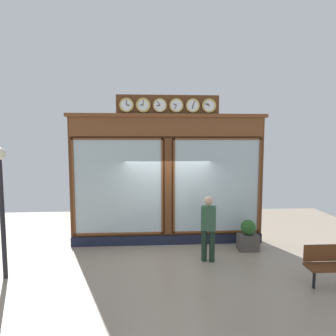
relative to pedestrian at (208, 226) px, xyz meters
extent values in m
plane|color=gray|center=(0.96, 1.55, -0.93)|extent=(14.00, 14.00, 0.00)
cube|color=#5B3319|center=(0.96, -1.40, 0.95)|extent=(5.69, 0.30, 3.76)
cube|color=#191E33|center=(0.96, -1.23, -0.79)|extent=(5.69, 0.08, 0.28)
cube|color=brown|center=(0.96, -1.21, 2.56)|extent=(5.58, 0.08, 0.54)
cube|color=brown|center=(0.96, -1.23, 2.88)|extent=(5.81, 0.20, 0.10)
cube|color=silver|center=(-0.49, -1.23, 0.83)|extent=(2.50, 0.02, 2.72)
cube|color=brown|center=(-0.49, -1.21, 2.21)|extent=(2.60, 0.04, 0.05)
cube|color=brown|center=(-0.49, -1.21, -0.56)|extent=(2.60, 0.04, 0.05)
cube|color=brown|center=(-1.76, -1.21, 0.83)|extent=(0.05, 0.04, 2.82)
cube|color=brown|center=(0.78, -1.21, 0.83)|extent=(0.05, 0.04, 2.82)
cube|color=silver|center=(2.41, -1.23, 0.83)|extent=(2.50, 0.02, 2.72)
cube|color=brown|center=(2.41, -1.21, 2.21)|extent=(2.60, 0.04, 0.05)
cube|color=brown|center=(2.41, -1.21, -0.56)|extent=(2.60, 0.04, 0.05)
cube|color=brown|center=(3.68, -1.21, 0.83)|extent=(0.05, 0.04, 2.82)
cube|color=brown|center=(1.13, -1.21, 0.83)|extent=(0.05, 0.04, 2.82)
cube|color=#5B3319|center=(0.96, -1.22, 0.83)|extent=(0.20, 0.10, 2.82)
cube|color=#5B3319|center=(0.96, -1.27, 3.17)|extent=(2.96, 0.06, 0.60)
cylinder|color=white|center=(-0.22, -1.19, 3.17)|extent=(0.33, 0.02, 0.33)
torus|color=gold|center=(-0.22, -1.18, 3.17)|extent=(0.41, 0.05, 0.41)
cube|color=black|center=(-0.19, -1.17, 3.20)|extent=(0.07, 0.01, 0.08)
cube|color=black|center=(-0.16, -1.17, 3.19)|extent=(0.13, 0.01, 0.07)
sphere|color=black|center=(-0.22, -1.17, 3.17)|extent=(0.02, 0.02, 0.02)
cylinder|color=white|center=(0.25, -1.19, 3.17)|extent=(0.33, 0.02, 0.33)
torus|color=gold|center=(0.25, -1.18, 3.17)|extent=(0.40, 0.04, 0.40)
cube|color=black|center=(0.26, -1.17, 3.12)|extent=(0.03, 0.01, 0.09)
cube|color=black|center=(0.22, -1.17, 3.23)|extent=(0.07, 0.01, 0.13)
sphere|color=black|center=(0.25, -1.17, 3.17)|extent=(0.02, 0.02, 0.02)
cylinder|color=white|center=(0.72, -1.19, 3.17)|extent=(0.33, 0.02, 0.33)
torus|color=gold|center=(0.72, -1.18, 3.17)|extent=(0.40, 0.04, 0.40)
cube|color=black|center=(0.76, -1.17, 3.19)|extent=(0.09, 0.01, 0.06)
cube|color=black|center=(0.75, -1.17, 3.10)|extent=(0.07, 0.01, 0.13)
sphere|color=black|center=(0.72, -1.17, 3.17)|extent=(0.02, 0.02, 0.02)
cylinder|color=white|center=(1.19, -1.19, 3.17)|extent=(0.33, 0.02, 0.33)
torus|color=gold|center=(1.19, -1.18, 3.17)|extent=(0.40, 0.04, 0.40)
cube|color=black|center=(1.24, -1.17, 3.15)|extent=(0.09, 0.01, 0.04)
cube|color=black|center=(1.23, -1.17, 3.22)|extent=(0.09, 0.01, 0.12)
sphere|color=black|center=(1.19, -1.17, 3.17)|extent=(0.02, 0.02, 0.02)
cylinder|color=white|center=(1.66, -1.19, 3.17)|extent=(0.33, 0.02, 0.33)
torus|color=gold|center=(1.66, -1.18, 3.17)|extent=(0.42, 0.06, 0.42)
cube|color=black|center=(1.71, -1.17, 3.17)|extent=(0.09, 0.01, 0.02)
cube|color=black|center=(1.66, -1.17, 3.24)|extent=(0.01, 0.01, 0.14)
sphere|color=black|center=(1.66, -1.17, 3.17)|extent=(0.02, 0.02, 0.02)
cylinder|color=white|center=(2.13, -1.19, 3.17)|extent=(0.33, 0.02, 0.33)
torus|color=gold|center=(2.13, -1.18, 3.17)|extent=(0.41, 0.05, 0.41)
cube|color=black|center=(2.09, -1.17, 3.16)|extent=(0.09, 0.01, 0.03)
cube|color=black|center=(2.13, -1.17, 3.24)|extent=(0.01, 0.01, 0.14)
sphere|color=black|center=(2.13, -1.17, 3.17)|extent=(0.02, 0.02, 0.02)
cylinder|color=#1C2F21|center=(0.10, -0.03, -0.52)|extent=(0.14, 0.14, 0.82)
cylinder|color=#1C2F21|center=(-0.10, 0.03, -0.52)|extent=(0.14, 0.14, 0.82)
cube|color=#33563D|center=(0.00, 0.00, 0.20)|extent=(0.41, 0.32, 0.62)
sphere|color=tan|center=(0.00, 0.00, 0.65)|extent=(0.22, 0.22, 0.22)
cylinder|color=black|center=(4.75, 0.61, 0.40)|extent=(0.10, 0.10, 2.67)
cube|color=#4C4742|center=(-1.28, -0.66, -0.70)|extent=(0.56, 0.36, 0.45)
sphere|color=#285623|center=(-1.28, -0.66, -0.27)|extent=(0.42, 0.42, 0.42)
cube|color=#5B3319|center=(-2.50, 1.30, -0.24)|extent=(1.40, 0.04, 0.36)
cylinder|color=black|center=(-1.95, 1.47, -0.71)|extent=(0.06, 0.06, 0.45)
camera|label=1|loc=(1.45, 6.98, 2.15)|focal=30.33mm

